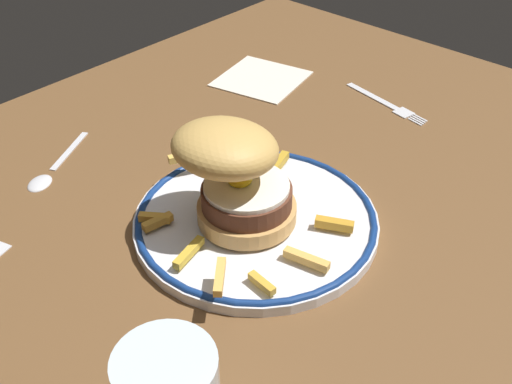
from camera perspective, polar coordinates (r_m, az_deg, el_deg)
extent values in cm
cube|color=brown|center=(65.58, -2.15, -7.05)|extent=(122.40, 93.75, 4.00)
cylinder|color=silver|center=(67.25, 0.00, -2.73)|extent=(26.39, 26.39, 1.20)
torus|color=navy|center=(66.87, 0.00, -2.33)|extent=(25.99, 25.99, 0.80)
cylinder|color=tan|center=(65.58, -0.85, -1.79)|extent=(10.52, 10.52, 1.80)
cylinder|color=#542E1E|center=(64.37, -0.87, -0.42)|extent=(9.51, 9.51, 2.15)
cylinder|color=white|center=(63.57, -0.88, 0.53)|extent=(8.92, 8.92, 0.50)
ellipsoid|color=yellow|center=(63.50, -1.51, 1.22)|extent=(2.60, 2.60, 1.40)
ellipsoid|color=tan|center=(61.37, -2.84, 4.10)|extent=(11.36, 10.76, 6.41)
cube|color=gold|center=(66.38, -9.28, -2.34)|extent=(2.68, 3.23, 0.84)
cube|color=gold|center=(61.79, -6.18, -5.53)|extent=(4.61, 1.90, 0.82)
cube|color=#E8AE50|center=(60.87, 4.65, -6.17)|extent=(1.86, 4.82, 0.88)
cube|color=gold|center=(65.79, -9.01, -2.73)|extent=(3.50, 1.41, 0.84)
cube|color=gold|center=(73.78, 2.12, 2.71)|extent=(4.10, 2.04, 0.95)
cube|color=gold|center=(58.42, 0.54, -8.36)|extent=(1.11, 3.24, 0.76)
cube|color=gold|center=(65.11, 7.20, -2.94)|extent=(2.69, 4.02, 0.97)
cube|color=#E7B64E|center=(72.24, -6.60, 3.21)|extent=(3.68, 2.51, 0.84)
cube|color=#EDB351|center=(56.79, -3.35, -7.76)|extent=(3.90, 3.44, 0.81)
cube|color=silver|center=(93.62, 10.67, 8.66)|extent=(2.84, 10.01, 0.36)
cube|color=silver|center=(90.26, 13.40, 7.14)|extent=(2.61, 2.77, 0.32)
cube|color=silver|center=(89.63, 14.76, 6.69)|extent=(0.70, 2.41, 0.28)
cube|color=silver|center=(89.27, 14.55, 6.60)|extent=(0.70, 2.41, 0.28)
cube|color=silver|center=(88.92, 14.34, 6.51)|extent=(0.70, 2.41, 0.28)
cube|color=silver|center=(88.57, 14.12, 6.41)|extent=(0.70, 2.41, 0.28)
cube|color=silver|center=(82.85, -16.94, 3.62)|extent=(8.28, 5.03, 0.32)
ellipsoid|color=silver|center=(77.92, -19.28, 0.97)|extent=(4.41, 4.01, 0.90)
cube|color=silver|center=(97.10, 0.50, 10.40)|extent=(14.39, 14.31, 0.40)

